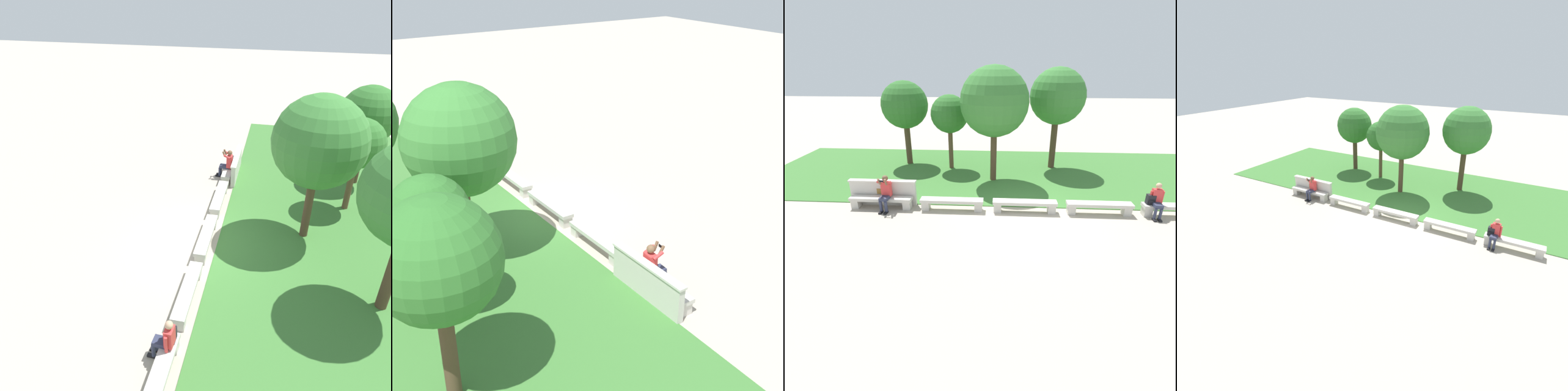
# 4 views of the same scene
# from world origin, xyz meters

# --- Properties ---
(ground_plane) EXTENTS (80.00, 80.00, 0.00)m
(ground_plane) POSITION_xyz_m (0.00, 0.00, 0.00)
(ground_plane) COLOR #B2A593
(grass_strip) EXTENTS (25.24, 8.00, 0.03)m
(grass_strip) POSITION_xyz_m (0.00, 4.38, 0.01)
(grass_strip) COLOR #3D7533
(grass_strip) RESTS_ON ground
(bench_main) EXTENTS (2.36, 0.40, 0.45)m
(bench_main) POSITION_xyz_m (-5.44, 0.00, 0.31)
(bench_main) COLOR beige
(bench_main) RESTS_ON ground
(bench_near) EXTENTS (2.36, 0.40, 0.45)m
(bench_near) POSITION_xyz_m (-2.72, 0.00, 0.31)
(bench_near) COLOR beige
(bench_near) RESTS_ON ground
(bench_mid) EXTENTS (2.36, 0.40, 0.45)m
(bench_mid) POSITION_xyz_m (0.00, 0.00, 0.31)
(bench_mid) COLOR beige
(bench_mid) RESTS_ON ground
(bench_far) EXTENTS (2.36, 0.40, 0.45)m
(bench_far) POSITION_xyz_m (2.72, 0.00, 0.31)
(bench_far) COLOR beige
(bench_far) RESTS_ON ground
(backrest_wall_with_plaque) EXTENTS (2.61, 0.24, 1.01)m
(backrest_wall_with_plaque) POSITION_xyz_m (-5.44, 0.34, 0.52)
(backrest_wall_with_plaque) COLOR beige
(backrest_wall_with_plaque) RESTS_ON ground
(person_photographer) EXTENTS (0.49, 0.74, 1.32)m
(person_photographer) POSITION_xyz_m (-5.20, -0.08, 0.74)
(person_photographer) COLOR black
(person_photographer) RESTS_ON ground
(person_distant) EXTENTS (0.48, 0.69, 1.26)m
(person_distant) POSITION_xyz_m (4.66, -0.07, 0.67)
(person_distant) COLOR black
(person_distant) RESTS_ON ground
(backpack) EXTENTS (0.28, 0.24, 0.43)m
(backpack) POSITION_xyz_m (4.50, 0.03, 0.63)
(backpack) COLOR black
(backpack) RESTS_ON bench_end
(tree_behind_wall) EXTENTS (2.39, 2.39, 4.33)m
(tree_behind_wall) POSITION_xyz_m (-5.89, 5.60, 3.11)
(tree_behind_wall) COLOR #4C3826
(tree_behind_wall) RESTS_ON ground
(tree_left_background) EXTENTS (1.86, 1.86, 3.74)m
(tree_left_background) POSITION_xyz_m (-3.48, 4.96, 2.78)
(tree_left_background) COLOR brown
(tree_left_background) RESTS_ON ground
(tree_right_background) EXTENTS (2.70, 2.70, 4.98)m
(tree_right_background) POSITION_xyz_m (1.78, 5.37, 3.60)
(tree_right_background) COLOR #4C3826
(tree_right_background) RESTS_ON ground
(tree_far_back) EXTENTS (3.00, 3.00, 5.09)m
(tree_far_back) POSITION_xyz_m (-1.24, 3.31, 3.57)
(tree_far_back) COLOR #4C3826
(tree_far_back) RESTS_ON ground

